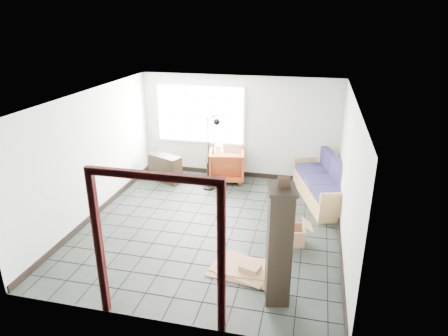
% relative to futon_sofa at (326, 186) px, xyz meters
% --- Properties ---
extents(ground, '(5.50, 5.50, 0.00)m').
position_rel_futon_sofa_xyz_m(ground, '(-2.22, -1.74, -0.35)').
color(ground, black).
rests_on(ground, ground).
extents(room_shell, '(5.02, 5.52, 2.61)m').
position_rel_futon_sofa_xyz_m(room_shell, '(-2.22, -1.71, 1.33)').
color(room_shell, '#BBC1BA').
rests_on(room_shell, ground).
extents(window_panel, '(2.32, 0.08, 1.52)m').
position_rel_futon_sofa_xyz_m(window_panel, '(-3.22, 0.96, 1.25)').
color(window_panel, silver).
rests_on(window_panel, ground).
extents(doorway_trim, '(1.80, 0.08, 2.20)m').
position_rel_futon_sofa_xyz_m(doorway_trim, '(-2.22, -4.44, 1.03)').
color(doorway_trim, black).
rests_on(doorway_trim, ground).
extents(futon_sofa, '(1.45, 2.34, 0.97)m').
position_rel_futon_sofa_xyz_m(futon_sofa, '(0.00, 0.00, 0.00)').
color(futon_sofa, '#966A43').
rests_on(futon_sofa, ground).
extents(armchair, '(1.00, 0.96, 0.89)m').
position_rel_futon_sofa_xyz_m(armchair, '(-2.45, 0.66, 0.09)').
color(armchair, maroon).
rests_on(armchair, ground).
extents(side_table, '(0.62, 0.62, 0.51)m').
position_rel_futon_sofa_xyz_m(side_table, '(-2.74, 0.66, 0.07)').
color(side_table, black).
rests_on(side_table, ground).
extents(table_lamp, '(0.30, 0.30, 0.39)m').
position_rel_futon_sofa_xyz_m(table_lamp, '(-2.68, 0.74, 0.43)').
color(table_lamp, black).
rests_on(table_lamp, side_table).
extents(projector, '(0.27, 0.22, 0.09)m').
position_rel_futon_sofa_xyz_m(projector, '(-2.69, 0.73, 0.21)').
color(projector, silver).
rests_on(projector, side_table).
extents(floor_lamp, '(0.50, 0.39, 1.87)m').
position_rel_futon_sofa_xyz_m(floor_lamp, '(-2.64, -0.05, 0.65)').
color(floor_lamp, black).
rests_on(floor_lamp, ground).
extents(console_shelf, '(0.94, 0.66, 0.68)m').
position_rel_futon_sofa_xyz_m(console_shelf, '(-3.95, 0.23, -0.01)').
color(console_shelf, black).
rests_on(console_shelf, ground).
extents(tall_shelf, '(0.46, 0.55, 1.80)m').
position_rel_futon_sofa_xyz_m(tall_shelf, '(-0.72, -3.63, 0.56)').
color(tall_shelf, black).
rests_on(tall_shelf, ground).
extents(pot, '(0.18, 0.18, 0.13)m').
position_rel_futon_sofa_xyz_m(pot, '(-0.70, -3.59, 1.51)').
color(pot, black).
rests_on(pot, tall_shelf).
extents(open_box, '(0.83, 0.50, 0.44)m').
position_rel_futon_sofa_xyz_m(open_box, '(-0.64, -2.03, -0.19)').
color(open_box, '#906045').
rests_on(open_box, ground).
extents(cardboard_pile, '(1.17, 0.96, 0.16)m').
position_rel_futon_sofa_xyz_m(cardboard_pile, '(-1.30, -3.08, -0.31)').
color(cardboard_pile, '#906045').
rests_on(cardboard_pile, ground).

